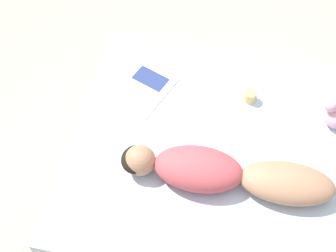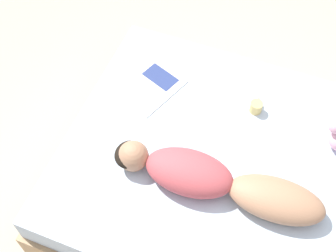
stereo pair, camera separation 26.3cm
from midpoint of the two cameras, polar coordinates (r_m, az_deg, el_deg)
ground_plane at (r=3.40m, az=8.91°, el=-8.47°), size 12.00×12.00×0.00m
bed at (r=3.18m, az=9.49°, el=-6.57°), size 1.77×2.15×0.50m
person at (r=2.77m, az=8.26°, el=-6.74°), size 0.34×1.28×0.20m
open_magazine at (r=3.24m, az=0.17°, el=4.78°), size 0.51×0.46×0.01m
coffee_mug at (r=3.17m, az=13.05°, el=2.17°), size 0.12×0.08×0.08m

